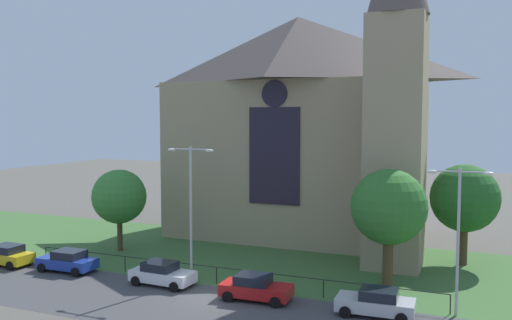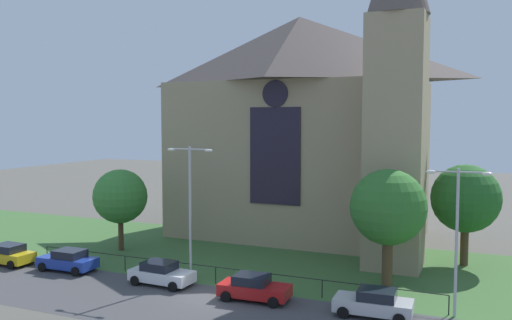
# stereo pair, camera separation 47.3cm
# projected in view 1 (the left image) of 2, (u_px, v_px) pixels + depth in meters

# --- Properties ---
(ground) EXTENTS (160.00, 160.00, 0.00)m
(ground) POSITION_uv_depth(u_px,v_px,m) (270.00, 258.00, 41.93)
(ground) COLOR #56544C
(road_asphalt) EXTENTS (120.00, 8.00, 0.01)m
(road_asphalt) POSITION_uv_depth(u_px,v_px,m) (194.00, 307.00, 30.89)
(road_asphalt) COLOR #424244
(road_asphalt) RESTS_ON ground
(grass_verge) EXTENTS (120.00, 20.00, 0.01)m
(grass_verge) POSITION_uv_depth(u_px,v_px,m) (260.00, 264.00, 40.09)
(grass_verge) COLOR #3D6633
(grass_verge) RESTS_ON ground
(church_building) EXTENTS (23.20, 16.20, 26.00)m
(church_building) POSITION_uv_depth(u_px,v_px,m) (303.00, 124.00, 49.02)
(church_building) COLOR tan
(church_building) RESTS_ON ground
(iron_railing) EXTENTS (28.84, 0.07, 1.13)m
(iron_railing) POSITION_uv_depth(u_px,v_px,m) (217.00, 269.00, 35.27)
(iron_railing) COLOR black
(iron_railing) RESTS_ON ground
(tree_left_near) EXTENTS (4.40, 4.40, 6.66)m
(tree_left_near) POSITION_uv_depth(u_px,v_px,m) (119.00, 197.00, 43.97)
(tree_left_near) COLOR #4C3823
(tree_left_near) RESTS_ON ground
(tree_right_far) EXTENTS (4.98, 4.98, 7.45)m
(tree_right_far) POSITION_uv_depth(u_px,v_px,m) (465.00, 198.00, 39.69)
(tree_right_far) COLOR #4C3823
(tree_right_far) RESTS_ON ground
(tree_right_near) EXTENTS (4.83, 4.83, 7.60)m
(tree_right_near) POSITION_uv_depth(u_px,v_px,m) (389.00, 207.00, 34.32)
(tree_right_near) COLOR #4C3823
(tree_right_near) RESTS_ON ground
(streetlamp_near) EXTENTS (3.37, 0.26, 8.96)m
(streetlamp_near) POSITION_uv_depth(u_px,v_px,m) (191.00, 197.00, 35.53)
(streetlamp_near) COLOR #B2B2B7
(streetlamp_near) RESTS_ON ground
(streetlamp_far) EXTENTS (3.37, 0.26, 8.12)m
(streetlamp_far) POSITION_uv_depth(u_px,v_px,m) (459.00, 222.00, 29.22)
(streetlamp_far) COLOR #B2B2B7
(streetlamp_far) RESTS_ON ground
(parked_car_yellow) EXTENTS (4.24, 2.09, 1.51)m
(parked_car_yellow) POSITION_uv_depth(u_px,v_px,m) (6.00, 255.00, 39.85)
(parked_car_yellow) COLOR gold
(parked_car_yellow) RESTS_ON ground
(parked_car_blue) EXTENTS (4.23, 2.08, 1.51)m
(parked_car_blue) POSITION_uv_depth(u_px,v_px,m) (68.00, 261.00, 38.20)
(parked_car_blue) COLOR #1E3899
(parked_car_blue) RESTS_ON ground
(parked_car_white) EXTENTS (4.27, 2.16, 1.51)m
(parked_car_white) POSITION_uv_depth(u_px,v_px,m) (162.00, 274.00, 35.05)
(parked_car_white) COLOR silver
(parked_car_white) RESTS_ON ground
(parked_car_red) EXTENTS (4.28, 2.19, 1.51)m
(parked_car_red) POSITION_uv_depth(u_px,v_px,m) (256.00, 288.00, 32.13)
(parked_car_red) COLOR #B21919
(parked_car_red) RESTS_ON ground
(parked_car_silver) EXTENTS (4.27, 2.17, 1.51)m
(parked_car_silver) POSITION_uv_depth(u_px,v_px,m) (376.00, 302.00, 29.54)
(parked_car_silver) COLOR #B7B7BC
(parked_car_silver) RESTS_ON ground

